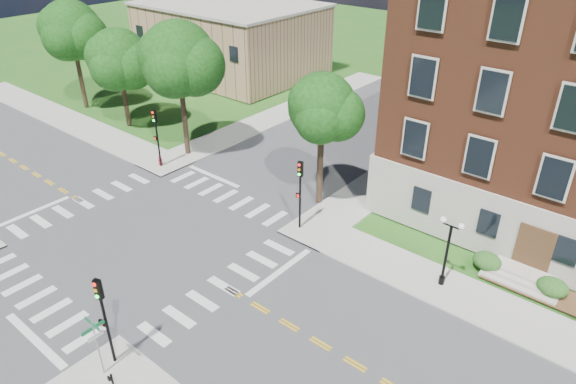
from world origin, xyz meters
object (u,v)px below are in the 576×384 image
Objects in this scene: twin_lamp_west at (447,249)px; fire_hydrant at (160,161)px; traffic_signal_ne at (300,187)px; street_sign_pole at (96,338)px; traffic_signal_nw at (156,131)px; push_button_post at (112,383)px; traffic_signal_se at (103,311)px.

fire_hydrant is at bearing -178.70° from twin_lamp_west.
twin_lamp_west is at bearing 3.42° from traffic_signal_ne.
traffic_signal_nw is at bearing 134.96° from street_sign_pole.
twin_lamp_west is (24.05, 0.72, -0.66)m from traffic_signal_nw.
traffic_signal_nw reaches higher than push_button_post.
push_button_post is (1.63, -1.08, -2.39)m from traffic_signal_se.
traffic_signal_ne and traffic_signal_nw have the same top height.
traffic_signal_se is at bearing 109.34° from street_sign_pole.
twin_lamp_west is at bearing 58.09° from traffic_signal_se.
traffic_signal_nw is at bearing 136.79° from push_button_post.
traffic_signal_ne reaches higher than twin_lamp_west.
twin_lamp_west is at bearing 64.39° from push_button_post.
traffic_signal_ne is at bearing -176.58° from twin_lamp_west.
traffic_signal_ne is 1.55× the size of street_sign_pole.
street_sign_pole is at bearing -120.05° from twin_lamp_west.
traffic_signal_se is at bearing -121.91° from twin_lamp_west.
traffic_signal_se is 6.40× the size of fire_hydrant.
traffic_signal_ne is at bearing 91.58° from traffic_signal_se.
street_sign_pole is (-9.09, -15.70, -0.21)m from twin_lamp_west.
traffic_signal_ne reaches higher than push_button_post.
push_button_post is (2.03, -15.49, -2.39)m from traffic_signal_ne.
traffic_signal_se is 1.55× the size of street_sign_pole.
street_sign_pole is at bearing 164.98° from push_button_post.
traffic_signal_se reaches higher than street_sign_pole.
traffic_signal_nw is at bearing -178.29° from twin_lamp_west.
push_button_post is at bearing -43.10° from fire_hydrant.
street_sign_pole is (14.97, -14.98, -0.88)m from traffic_signal_nw.
traffic_signal_nw reaches higher than fire_hydrant.
twin_lamp_west is 3.53× the size of push_button_post.
push_button_post is at bearing -115.61° from twin_lamp_west.
traffic_signal_ne is (-0.40, 14.41, 0.00)m from traffic_signal_se.
street_sign_pole is at bearing -70.66° from traffic_signal_se.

